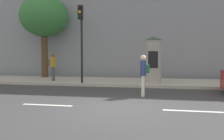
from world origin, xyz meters
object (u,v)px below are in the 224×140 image
at_px(traffic_light, 81,31).
at_px(pedestrian_in_dark_shirt, 53,64).
at_px(street_tree, 44,17).
at_px(pedestrian_with_bag, 144,72).
at_px(poster_column, 153,59).

distance_m(traffic_light, pedestrian_in_dark_shirt, 2.83).
bearing_deg(street_tree, pedestrian_with_bag, -38.89).
bearing_deg(pedestrian_in_dark_shirt, traffic_light, -19.39).
bearing_deg(traffic_light, pedestrian_with_bag, -37.63).
bearing_deg(street_tree, traffic_light, -40.09).
bearing_deg(pedestrian_with_bag, traffic_light, 142.37).
bearing_deg(street_tree, poster_column, -16.88).
distance_m(traffic_light, poster_column, 4.28).
relative_size(street_tree, pedestrian_with_bag, 3.29).
bearing_deg(traffic_light, street_tree, 139.91).
xyz_separation_m(traffic_light, pedestrian_in_dark_shirt, (-2.01, 0.71, -1.87)).
relative_size(traffic_light, street_tree, 0.75).
bearing_deg(pedestrian_with_bag, poster_column, 85.28).
bearing_deg(poster_column, traffic_light, -168.33).
bearing_deg(pedestrian_with_bag, pedestrian_in_dark_shirt, 148.16).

